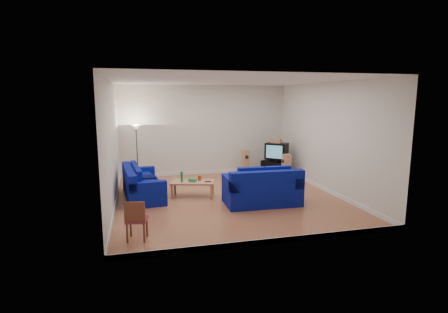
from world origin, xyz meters
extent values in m
cube|color=brown|center=(0.00, 0.00, 0.00)|extent=(6.00, 6.50, 0.01)
cube|color=white|center=(0.00, 0.00, 3.20)|extent=(6.00, 6.50, 0.01)
cube|color=silver|center=(0.00, 3.25, 1.60)|extent=(6.00, 0.01, 3.20)
cube|color=silver|center=(0.00, -3.25, 1.60)|extent=(6.00, 0.01, 3.20)
cube|color=silver|center=(-3.00, 0.00, 1.60)|extent=(0.01, 6.50, 3.20)
cube|color=silver|center=(3.00, 0.00, 1.60)|extent=(0.01, 6.50, 3.20)
cube|color=white|center=(0.00, 3.24, 0.06)|extent=(6.00, 0.02, 0.12)
cube|color=white|center=(0.00, -3.24, 0.06)|extent=(6.00, 0.02, 0.12)
cube|color=white|center=(-2.99, 0.00, 0.06)|extent=(0.02, 6.50, 0.12)
cube|color=white|center=(2.99, 0.00, 0.06)|extent=(0.02, 6.50, 0.12)
cube|color=navy|center=(-2.27, 0.66, 0.21)|extent=(1.17, 2.28, 0.42)
cube|color=navy|center=(-2.63, 0.62, 0.63)|extent=(0.45, 2.21, 0.43)
cube|color=navy|center=(-2.37, 1.64, 0.54)|extent=(0.97, 0.32, 0.24)
cube|color=navy|center=(-2.17, -0.33, 0.54)|extent=(0.97, 0.32, 0.24)
cube|color=black|center=(-2.12, 0.67, 0.52)|extent=(0.44, 0.44, 0.12)
cube|color=navy|center=(0.73, -0.75, 0.24)|extent=(1.95, 1.13, 0.47)
cube|color=navy|center=(0.71, -1.16, 0.72)|extent=(1.92, 0.31, 0.48)
cube|color=navy|center=(-0.11, -0.72, 0.61)|extent=(0.28, 1.08, 0.27)
cube|color=navy|center=(1.56, -0.77, 0.61)|extent=(0.28, 1.08, 0.27)
cube|color=black|center=(0.73, -0.58, 0.59)|extent=(0.46, 0.46, 0.14)
cube|color=tan|center=(-0.92, 0.37, 0.41)|extent=(1.31, 0.90, 0.05)
cube|color=tan|center=(-1.51, 0.28, 0.19)|extent=(0.07, 0.07, 0.38)
cube|color=tan|center=(-1.37, 0.76, 0.19)|extent=(0.07, 0.07, 0.38)
cube|color=tan|center=(-0.46, -0.02, 0.19)|extent=(0.07, 0.07, 0.38)
cube|color=tan|center=(-0.32, 0.46, 0.19)|extent=(0.07, 0.07, 0.38)
cylinder|color=#197233|center=(-1.22, 0.40, 0.58)|extent=(0.08, 0.08, 0.29)
cube|color=green|center=(-0.92, 0.33, 0.48)|extent=(0.25, 0.23, 0.09)
cylinder|color=red|center=(-0.71, 0.43, 0.50)|extent=(0.11, 0.11, 0.14)
cube|color=black|center=(-0.51, 0.20, 0.44)|extent=(0.18, 0.09, 0.02)
cube|color=black|center=(2.32, 2.20, 0.27)|extent=(0.94, 1.02, 0.55)
cube|color=black|center=(2.35, 2.15, 0.60)|extent=(0.44, 0.49, 0.09)
cube|color=black|center=(2.34, 2.15, 0.92)|extent=(0.88, 0.87, 0.55)
cube|color=#366477|center=(2.16, 1.95, 0.92)|extent=(0.45, 0.39, 0.44)
cube|color=tan|center=(2.33, 2.23, 1.27)|extent=(0.38, 0.44, 0.15)
cube|color=tan|center=(1.38, 2.70, 0.45)|extent=(0.22, 0.28, 0.91)
cylinder|color=black|center=(1.38, 2.56, 0.67)|extent=(0.13, 0.02, 0.13)
cube|color=tan|center=(2.45, 1.54, 0.44)|extent=(0.28, 0.23, 0.89)
cylinder|color=black|center=(2.31, 1.53, 0.66)|extent=(0.03, 0.13, 0.13)
cylinder|color=black|center=(-2.40, 2.70, 0.01)|extent=(0.24, 0.24, 0.03)
cylinder|color=black|center=(-2.40, 2.70, 0.90)|extent=(0.03, 0.03, 1.75)
cone|color=white|center=(-2.40, 2.70, 1.80)|extent=(0.32, 0.32, 0.14)
cube|color=brown|center=(-2.64, -2.52, 0.20)|extent=(0.04, 0.04, 0.39)
cube|color=brown|center=(-2.58, -2.20, 0.20)|extent=(0.04, 0.04, 0.39)
cube|color=brown|center=(-2.32, -2.58, 0.20)|extent=(0.04, 0.04, 0.39)
cube|color=brown|center=(-2.26, -2.26, 0.20)|extent=(0.04, 0.04, 0.39)
cube|color=#8F2E46|center=(-2.45, -2.39, 0.41)|extent=(0.46, 0.46, 0.05)
cube|color=brown|center=(-2.48, -2.56, 0.62)|extent=(0.39, 0.11, 0.39)
camera|label=1|loc=(-2.38, -9.10, 2.74)|focal=28.00mm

